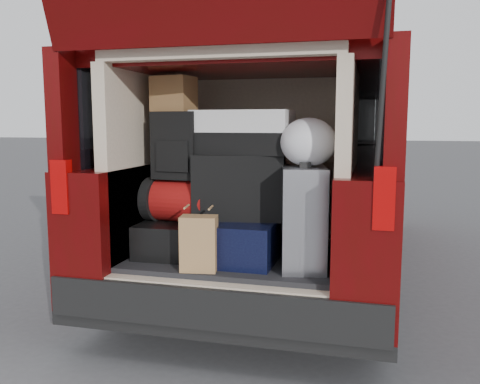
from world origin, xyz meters
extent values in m
plane|color=#3B3B3E|center=(0.00, 0.00, 0.00)|extent=(80.00, 80.00, 0.00)
cylinder|color=black|center=(-0.82, 0.40, 0.32)|extent=(0.24, 0.64, 0.64)
cylinder|color=black|center=(0.82, 0.40, 0.32)|extent=(0.24, 0.64, 0.64)
cylinder|color=black|center=(-0.82, 3.70, 0.32)|extent=(0.24, 0.64, 0.64)
cylinder|color=black|center=(0.82, 3.70, 0.32)|extent=(0.24, 0.64, 0.64)
cube|color=black|center=(0.00, 2.08, 0.26)|extent=(1.90, 4.85, 0.08)
cube|color=#430806|center=(-0.79, 2.08, 0.70)|extent=(0.33, 4.85, 0.80)
cube|color=#430806|center=(0.79, 2.08, 0.70)|extent=(0.33, 4.85, 0.80)
cube|color=#430806|center=(0.00, 2.08, 1.73)|extent=(1.82, 4.46, 0.10)
cube|color=black|center=(-0.88, 1.97, 1.44)|extent=(0.12, 4.25, 0.68)
cube|color=black|center=(0.88, 1.97, 1.44)|extent=(0.12, 4.25, 0.68)
cube|color=black|center=(0.00, -0.29, 0.40)|extent=(1.86, 0.16, 0.22)
cube|color=#990505|center=(-0.86, -0.33, 1.02)|extent=(0.10, 0.06, 0.30)
cube|color=#990505|center=(0.86, -0.33, 1.02)|extent=(0.10, 0.06, 0.30)
cube|color=black|center=(0.00, 0.28, 0.52)|extent=(1.24, 1.05, 0.06)
cube|color=beige|center=(-0.66, 0.28, 1.12)|extent=(0.08, 1.05, 1.15)
cube|color=beige|center=(0.66, 0.28, 1.12)|extent=(0.08, 1.05, 1.15)
cube|color=beige|center=(0.00, 0.83, 1.12)|extent=(1.34, 0.06, 1.15)
cube|color=beige|center=(0.00, 0.28, 1.73)|extent=(1.34, 1.05, 0.06)
cylinder|color=black|center=(0.84, -0.40, 1.65)|extent=(0.02, 0.90, 0.76)
cube|color=black|center=(0.00, 0.28, 0.28)|extent=(1.24, 1.05, 0.55)
cube|color=black|center=(-0.40, 0.17, 0.65)|extent=(0.40, 0.53, 0.21)
cube|color=black|center=(0.04, 0.13, 0.67)|extent=(0.46, 0.56, 0.24)
cube|color=silver|center=(0.44, 0.04, 0.84)|extent=(0.31, 0.42, 0.58)
cube|color=#A97B4C|center=(-0.12, -0.17, 0.70)|extent=(0.22, 0.16, 0.31)
cube|color=maroon|center=(-0.36, 0.16, 0.89)|extent=(0.45, 0.32, 0.27)
cube|color=black|center=(0.02, 0.20, 0.99)|extent=(0.58, 0.40, 0.39)
cube|color=black|center=(-0.36, 0.15, 1.23)|extent=(0.30, 0.20, 0.41)
cube|color=silver|center=(0.04, 0.21, 1.31)|extent=(0.60, 0.33, 0.26)
cube|color=brown|center=(-0.40, 0.20, 1.55)|extent=(0.26, 0.22, 0.21)
ellipsoid|color=white|center=(0.45, 0.06, 1.26)|extent=(0.32, 0.30, 0.27)
camera|label=1|loc=(0.80, -2.78, 1.37)|focal=38.00mm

